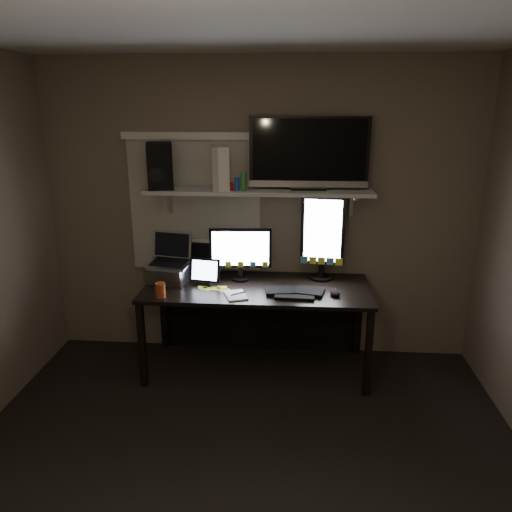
# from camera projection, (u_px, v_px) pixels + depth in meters

# --- Properties ---
(floor) EXTENTS (3.60, 3.60, 0.00)m
(floor) POSITION_uv_depth(u_px,v_px,m) (238.00, 495.00, 2.84)
(floor) COLOR black
(floor) RESTS_ON ground
(ceiling) EXTENTS (3.60, 3.60, 0.00)m
(ceiling) POSITION_uv_depth(u_px,v_px,m) (232.00, 13.00, 2.10)
(ceiling) COLOR silver
(ceiling) RESTS_ON back_wall
(back_wall) EXTENTS (3.60, 0.00, 3.60)m
(back_wall) POSITION_uv_depth(u_px,v_px,m) (260.00, 213.00, 4.18)
(back_wall) COLOR #6E604F
(back_wall) RESTS_ON floor
(window_blinds) EXTENTS (1.10, 0.02, 1.10)m
(window_blinds) POSITION_uv_depth(u_px,v_px,m) (195.00, 206.00, 4.19)
(window_blinds) COLOR silver
(window_blinds) RESTS_ON back_wall
(desk) EXTENTS (1.80, 0.75, 0.73)m
(desk) POSITION_uv_depth(u_px,v_px,m) (258.00, 301.00, 4.15)
(desk) COLOR black
(desk) RESTS_ON floor
(wall_shelf) EXTENTS (1.80, 0.35, 0.03)m
(wall_shelf) POSITION_uv_depth(u_px,v_px,m) (259.00, 191.00, 3.95)
(wall_shelf) COLOR beige
(wall_shelf) RESTS_ON back_wall
(monitor_landscape) EXTENTS (0.51, 0.09, 0.44)m
(monitor_landscape) POSITION_uv_depth(u_px,v_px,m) (241.00, 254.00, 4.07)
(monitor_landscape) COLOR black
(monitor_landscape) RESTS_ON desk
(monitor_portrait) EXTENTS (0.36, 0.11, 0.71)m
(monitor_portrait) POSITION_uv_depth(u_px,v_px,m) (323.00, 237.00, 4.06)
(monitor_portrait) COLOR black
(monitor_portrait) RESTS_ON desk
(keyboard) EXTENTS (0.47, 0.20, 0.03)m
(keyboard) POSITION_uv_depth(u_px,v_px,m) (294.00, 291.00, 3.84)
(keyboard) COLOR black
(keyboard) RESTS_ON desk
(mouse) EXTENTS (0.10, 0.12, 0.04)m
(mouse) POSITION_uv_depth(u_px,v_px,m) (335.00, 293.00, 3.79)
(mouse) COLOR black
(mouse) RESTS_ON desk
(notepad) EXTENTS (0.21, 0.25, 0.01)m
(notepad) POSITION_uv_depth(u_px,v_px,m) (236.00, 295.00, 3.78)
(notepad) COLOR white
(notepad) RESTS_ON desk
(tablet) EXTENTS (0.26, 0.14, 0.22)m
(tablet) POSITION_uv_depth(u_px,v_px,m) (205.00, 271.00, 4.00)
(tablet) COLOR black
(tablet) RESTS_ON desk
(file_sorter) EXTENTS (0.24, 0.13, 0.29)m
(file_sorter) POSITION_uv_depth(u_px,v_px,m) (205.00, 257.00, 4.26)
(file_sorter) COLOR black
(file_sorter) RESTS_ON desk
(laptop) EXTENTS (0.40, 0.34, 0.39)m
(laptop) POSITION_uv_depth(u_px,v_px,m) (169.00, 259.00, 4.04)
(laptop) COLOR #A3A3A7
(laptop) RESTS_ON desk
(cup) EXTENTS (0.09, 0.09, 0.11)m
(cup) POSITION_uv_depth(u_px,v_px,m) (160.00, 290.00, 3.75)
(cup) COLOR #9B3E1C
(cup) RESTS_ON desk
(sticky_notes) EXTENTS (0.36, 0.29, 0.00)m
(sticky_notes) POSITION_uv_depth(u_px,v_px,m) (212.00, 289.00, 3.92)
(sticky_notes) COLOR #E9EA3F
(sticky_notes) RESTS_ON desk
(tv) EXTENTS (0.93, 0.18, 0.56)m
(tv) POSITION_uv_depth(u_px,v_px,m) (309.00, 153.00, 3.86)
(tv) COLOR black
(tv) RESTS_ON wall_shelf
(game_console) EXTENTS (0.17, 0.29, 0.34)m
(game_console) POSITION_uv_depth(u_px,v_px,m) (221.00, 167.00, 3.92)
(game_console) COLOR silver
(game_console) RESTS_ON wall_shelf
(speaker) EXTENTS (0.25, 0.28, 0.36)m
(speaker) POSITION_uv_depth(u_px,v_px,m) (160.00, 166.00, 3.93)
(speaker) COLOR black
(speaker) RESTS_ON wall_shelf
(bottles) EXTENTS (0.22, 0.06, 0.14)m
(bottles) POSITION_uv_depth(u_px,v_px,m) (237.00, 182.00, 3.86)
(bottles) COLOR #A50F0C
(bottles) RESTS_ON wall_shelf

